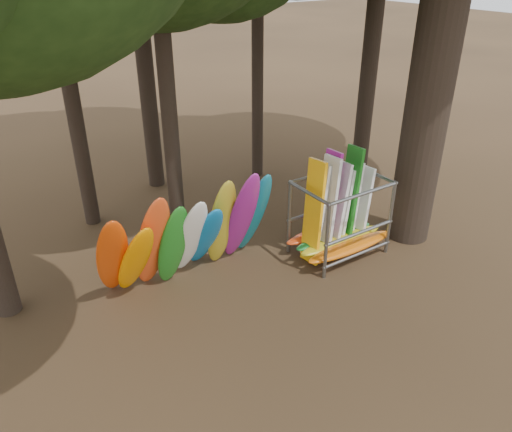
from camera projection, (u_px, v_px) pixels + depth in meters
ground at (292, 291)px, 12.04m from camera, size 120.00×120.00×0.00m
kayak_row at (189, 237)px, 11.79m from camera, size 4.49×1.95×3.02m
storage_rack at (339, 219)px, 13.16m from camera, size 2.83×1.57×2.87m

